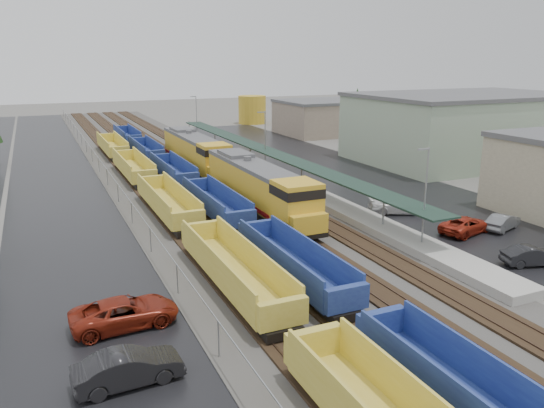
{
  "coord_description": "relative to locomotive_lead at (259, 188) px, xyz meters",
  "views": [
    {
      "loc": [
        -16.62,
        -10.19,
        14.26
      ],
      "look_at": [
        1.63,
        30.4,
        2.0
      ],
      "focal_mm": 35.0,
      "sensor_mm": 36.0,
      "label": 1
    }
  ],
  "objects": [
    {
      "name": "ballast_strip",
      "position": [
        -2.0,
        25.92,
        -2.57
      ],
      "size": [
        20.0,
        160.0,
        0.08
      ],
      "primitive_type": "cube",
      "color": "#302D2B",
      "rests_on": "ground"
    },
    {
      "name": "trackbed",
      "position": [
        -2.0,
        25.92,
        -2.45
      ],
      "size": [
        14.6,
        160.0,
        0.22
      ],
      "color": "black",
      "rests_on": "ground"
    },
    {
      "name": "west_parking_lot",
      "position": [
        -17.0,
        25.92,
        -2.6
      ],
      "size": [
        10.0,
        160.0,
        0.02
      ],
      "primitive_type": "cube",
      "color": "black",
      "rests_on": "ground"
    },
    {
      "name": "east_commuter_lot",
      "position": [
        17.0,
        15.92,
        -2.6
      ],
      "size": [
        16.0,
        100.0,
        0.02
      ],
      "primitive_type": "cube",
      "color": "black",
      "rests_on": "ground"
    },
    {
      "name": "station_platform",
      "position": [
        7.5,
        15.92,
        -1.87
      ],
      "size": [
        3.0,
        80.0,
        8.0
      ],
      "color": "#9E9B93",
      "rests_on": "ground"
    },
    {
      "name": "chainlink_fence",
      "position": [
        -11.5,
        24.36,
        -1.0
      ],
      "size": [
        0.08,
        160.04,
        2.02
      ],
      "color": "gray",
      "rests_on": "ground"
    },
    {
      "name": "industrial_buildings",
      "position": [
        35.76,
        11.76,
        1.64
      ],
      "size": [
        32.52,
        75.3,
        9.5
      ],
      "color": "gray",
      "rests_on": "ground"
    },
    {
      "name": "distant_hills",
      "position": [
        42.79,
        176.6,
        -2.61
      ],
      "size": [
        301.0,
        140.0,
        25.2
      ],
      "color": "#4E5C47",
      "rests_on": "ground"
    },
    {
      "name": "tree_east",
      "position": [
        26.0,
        23.92,
        3.87
      ],
      "size": [
        4.4,
        4.4,
        10.0
      ],
      "color": "#332316",
      "rests_on": "ground"
    },
    {
      "name": "locomotive_lead",
      "position": [
        0.0,
        0.0,
        0.0
      ],
      "size": [
        3.31,
        21.83,
        4.94
      ],
      "color": "black",
      "rests_on": "ground"
    },
    {
      "name": "locomotive_trail",
      "position": [
        0.0,
        21.0,
        0.0
      ],
      "size": [
        3.31,
        21.83,
        4.94
      ],
      "color": "black",
      "rests_on": "ground"
    },
    {
      "name": "well_string_yellow",
      "position": [
        -8.0,
        -5.8,
        -1.38
      ],
      "size": [
        2.82,
        104.53,
        2.5
      ],
      "color": "gold",
      "rests_on": "ground"
    },
    {
      "name": "well_string_blue",
      "position": [
        -4.0,
        0.99,
        -1.42
      ],
      "size": [
        2.7,
        111.01,
        2.39
      ],
      "color": "navy",
      "rests_on": "ground"
    },
    {
      "name": "storage_tank",
      "position": [
        26.77,
        67.6,
        0.48
      ],
      "size": [
        6.18,
        6.18,
        6.18
      ],
      "primitive_type": "cylinder",
      "color": "gold",
      "rests_on": "ground"
    },
    {
      "name": "parked_car_west_b",
      "position": [
        -15.91,
        -22.49,
        -1.8
      ],
      "size": [
        1.97,
        4.97,
        1.61
      ],
      "primitive_type": "imported",
      "rotation": [
        0.0,
        0.0,
        1.63
      ],
      "color": "black",
      "rests_on": "ground"
    },
    {
      "name": "parked_car_west_c",
      "position": [
        -15.16,
        -16.92,
        -1.8
      ],
      "size": [
        2.99,
        5.96,
        1.62
      ],
      "primitive_type": "imported",
      "rotation": [
        0.0,
        0.0,
        1.62
      ],
      "color": "maroon",
      "rests_on": "ground"
    },
    {
      "name": "parked_car_east_a",
      "position": [
        12.74,
        -19.67,
        -1.91
      ],
      "size": [
        2.61,
        4.49,
        1.4
      ],
      "primitive_type": "imported",
      "rotation": [
        0.0,
        0.0,
        1.29
      ],
      "color": "black",
      "rests_on": "ground"
    },
    {
      "name": "parked_car_east_b",
      "position": [
        13.66,
        -12.24,
        -1.89
      ],
      "size": [
        3.57,
        5.57,
        1.43
      ],
      "primitive_type": "imported",
      "rotation": [
        0.0,
        0.0,
        1.82
      ],
      "color": "#9C2513",
      "rests_on": "ground"
    },
    {
      "name": "parked_car_east_c",
      "position": [
        12.08,
        -4.95,
        -1.81
      ],
      "size": [
        4.28,
        5.92,
        1.59
      ],
      "primitive_type": "imported",
      "rotation": [
        0.0,
        0.0,
        1.15
      ],
      "color": "white",
      "rests_on": "ground"
    },
    {
      "name": "parked_car_east_e",
      "position": [
        17.29,
        -12.79,
        -1.91
      ],
      "size": [
        2.79,
        4.45,
        1.38
      ],
      "primitive_type": "imported",
      "rotation": [
        0.0,
        0.0,
        1.91
      ],
      "color": "#5B5E61",
      "rests_on": "ground"
    }
  ]
}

